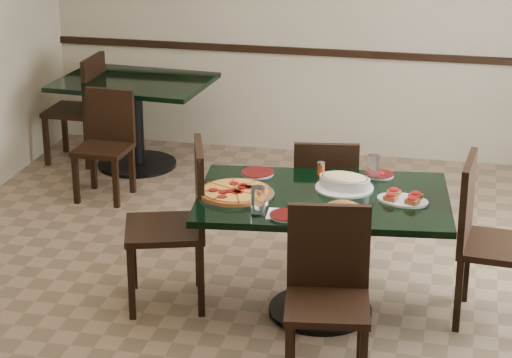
% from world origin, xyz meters
% --- Properties ---
extents(floor, '(5.50, 5.50, 0.00)m').
position_xyz_m(floor, '(0.00, 0.00, 0.00)').
color(floor, brown).
rests_on(floor, ground).
extents(room_shell, '(5.50, 5.50, 5.50)m').
position_xyz_m(room_shell, '(1.02, 1.73, 1.17)').
color(room_shell, silver).
rests_on(room_shell, floor).
extents(main_table, '(1.54, 1.08, 0.75)m').
position_xyz_m(main_table, '(0.34, -0.22, 0.57)').
color(main_table, black).
rests_on(main_table, floor).
extents(back_table, '(1.29, 0.98, 0.75)m').
position_xyz_m(back_table, '(-1.59, 2.06, 0.52)').
color(back_table, black).
rests_on(back_table, floor).
extents(chair_far, '(0.47, 0.47, 0.88)m').
position_xyz_m(chair_far, '(0.26, 0.45, 0.49)').
color(chair_far, black).
rests_on(chair_far, floor).
extents(chair_near, '(0.49, 0.49, 0.93)m').
position_xyz_m(chair_near, '(0.48, -0.90, 0.52)').
color(chair_near, black).
rests_on(chair_near, floor).
extents(chair_right, '(0.50, 0.50, 0.98)m').
position_xyz_m(chair_right, '(1.27, -0.09, 0.56)').
color(chair_right, black).
rests_on(chair_right, floor).
extents(chair_left, '(0.59, 0.59, 1.00)m').
position_xyz_m(chair_left, '(-0.51, -0.25, 0.57)').
color(chair_left, black).
rests_on(chair_left, floor).
extents(back_chair_near, '(0.41, 0.41, 0.83)m').
position_xyz_m(back_chair_near, '(-1.58, 1.37, 0.46)').
color(back_chair_near, black).
rests_on(back_chair_near, floor).
extents(back_chair_left, '(0.44, 0.44, 0.92)m').
position_xyz_m(back_chair_left, '(-2.05, 2.08, 0.52)').
color(back_chair_left, black).
rests_on(back_chair_left, floor).
extents(pepperoni_pizza, '(0.45, 0.45, 0.04)m').
position_xyz_m(pepperoni_pizza, '(-0.15, -0.31, 0.77)').
color(pepperoni_pizza, '#B3B3BA').
rests_on(pepperoni_pizza, main_table).
extents(lasagna_casserole, '(0.35, 0.34, 0.09)m').
position_xyz_m(lasagna_casserole, '(0.45, -0.08, 0.80)').
color(lasagna_casserole, silver).
rests_on(lasagna_casserole, main_table).
extents(bread_basket, '(0.24, 0.19, 0.09)m').
position_xyz_m(bread_basket, '(0.51, -0.50, 0.79)').
color(bread_basket, brown).
rests_on(bread_basket, main_table).
extents(bruschetta_platter, '(0.34, 0.28, 0.05)m').
position_xyz_m(bruschetta_platter, '(0.80, -0.21, 0.77)').
color(bruschetta_platter, silver).
rests_on(bruschetta_platter, main_table).
extents(side_plate_near, '(0.19, 0.19, 0.02)m').
position_xyz_m(side_plate_near, '(0.20, -0.57, 0.76)').
color(side_plate_near, silver).
rests_on(side_plate_near, main_table).
extents(side_plate_far_r, '(0.17, 0.17, 0.03)m').
position_xyz_m(side_plate_far_r, '(0.63, 0.19, 0.76)').
color(side_plate_far_r, silver).
rests_on(side_plate_far_r, main_table).
extents(side_plate_far_l, '(0.20, 0.20, 0.02)m').
position_xyz_m(side_plate_far_l, '(-0.10, 0.06, 0.76)').
color(side_plate_far_l, silver).
rests_on(side_plate_far_l, main_table).
extents(napkin_setting, '(0.17, 0.17, 0.01)m').
position_xyz_m(napkin_setting, '(0.17, -0.55, 0.75)').
color(napkin_setting, white).
rests_on(napkin_setting, main_table).
extents(water_glass_a, '(0.07, 0.07, 0.15)m').
position_xyz_m(water_glass_a, '(0.59, 0.13, 0.82)').
color(water_glass_a, white).
rests_on(water_glass_a, main_table).
extents(water_glass_b, '(0.08, 0.08, 0.17)m').
position_xyz_m(water_glass_b, '(0.04, -0.59, 0.83)').
color(water_glass_b, white).
rests_on(water_glass_b, main_table).
extents(pepper_shaker, '(0.05, 0.05, 0.08)m').
position_xyz_m(pepper_shaker, '(0.28, 0.13, 0.79)').
color(pepper_shaker, '#CE4816').
rests_on(pepper_shaker, main_table).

